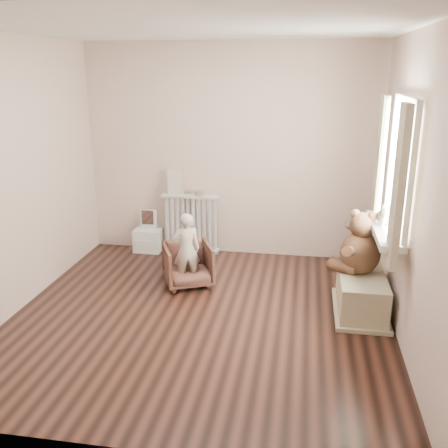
% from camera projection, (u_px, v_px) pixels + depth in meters
% --- Properties ---
extents(floor, '(3.60, 3.60, 0.01)m').
position_uv_depth(floor, '(201.00, 316.00, 4.81)').
color(floor, black).
rests_on(floor, ground).
extents(ceiling, '(3.60, 3.60, 0.01)m').
position_uv_depth(ceiling, '(197.00, 27.00, 4.03)').
color(ceiling, white).
rests_on(ceiling, ground).
extents(back_wall, '(3.60, 0.02, 2.60)m').
position_uv_depth(back_wall, '(230.00, 152.00, 6.11)').
color(back_wall, beige).
rests_on(back_wall, ground).
extents(front_wall, '(3.60, 0.02, 2.60)m').
position_uv_depth(front_wall, '(129.00, 257.00, 2.72)').
color(front_wall, beige).
rests_on(front_wall, ground).
extents(left_wall, '(0.02, 3.60, 2.60)m').
position_uv_depth(left_wall, '(13.00, 177.00, 4.70)').
color(left_wall, beige).
rests_on(left_wall, ground).
extents(right_wall, '(0.02, 3.60, 2.60)m').
position_uv_depth(right_wall, '(411.00, 192.00, 4.14)').
color(right_wall, beige).
rests_on(right_wall, ground).
extents(window, '(0.03, 0.90, 1.10)m').
position_uv_depth(window, '(402.00, 168.00, 4.38)').
color(window, white).
rests_on(window, right_wall).
extents(window_sill, '(0.22, 1.10, 0.06)m').
position_uv_depth(window_sill, '(385.00, 230.00, 4.57)').
color(window_sill, silver).
rests_on(window_sill, right_wall).
extents(curtain_left, '(0.06, 0.26, 1.30)m').
position_uv_depth(curtain_left, '(399.00, 188.00, 3.88)').
color(curtain_left, '#B6AF8F').
rests_on(curtain_left, right_wall).
extents(curtain_right, '(0.06, 0.26, 1.30)m').
position_uv_depth(curtain_right, '(380.00, 162.00, 4.95)').
color(curtain_right, '#B6AF8F').
rests_on(curtain_right, right_wall).
extents(radiator, '(0.72, 0.14, 0.76)m').
position_uv_depth(radiator, '(191.00, 224.00, 6.35)').
color(radiator, silver).
rests_on(radiator, floor).
extents(paper_doll, '(0.19, 0.02, 0.32)m').
position_uv_depth(paper_doll, '(175.00, 182.00, 6.22)').
color(paper_doll, beige).
rests_on(paper_doll, radiator).
extents(tin_a, '(0.10, 0.10, 0.06)m').
position_uv_depth(tin_a, '(199.00, 193.00, 6.21)').
color(tin_a, '#A59E8C').
rests_on(tin_a, radiator).
extents(toy_vanity, '(0.34, 0.25, 0.54)m').
position_uv_depth(toy_vanity, '(148.00, 231.00, 6.44)').
color(toy_vanity, silver).
rests_on(toy_vanity, floor).
extents(armchair, '(0.66, 0.67, 0.46)m').
position_uv_depth(armchair, '(188.00, 265.00, 5.45)').
color(armchair, '#533026').
rests_on(armchair, floor).
extents(child, '(0.35, 0.30, 0.81)m').
position_uv_depth(child, '(186.00, 250.00, 5.34)').
color(child, silver).
rests_on(child, armchair).
extents(toy_bench, '(0.43, 0.82, 0.39)m').
position_uv_depth(toy_bench, '(361.00, 293.00, 4.83)').
color(toy_bench, '#BAB38F').
rests_on(toy_bench, floor).
extents(teddy_bear, '(0.60, 0.53, 0.61)m').
position_uv_depth(teddy_bear, '(361.00, 244.00, 4.78)').
color(teddy_bear, '#3A2417').
rests_on(teddy_bear, toy_bench).
extents(plush_cat, '(0.16, 0.24, 0.20)m').
position_uv_depth(plush_cat, '(384.00, 214.00, 4.60)').
color(plush_cat, '#696159').
rests_on(plush_cat, window_sill).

